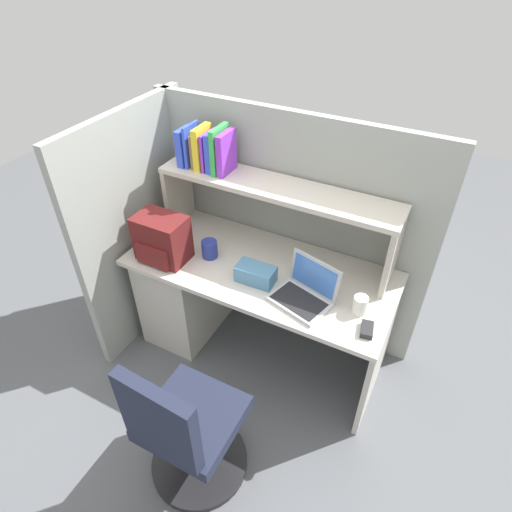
% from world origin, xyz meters
% --- Properties ---
extents(ground_plane, '(8.00, 8.00, 0.00)m').
position_xyz_m(ground_plane, '(0.00, 0.00, 0.00)').
color(ground_plane, '#595B60').
extents(desk, '(1.60, 0.70, 0.73)m').
position_xyz_m(desk, '(-0.39, 0.00, 0.40)').
color(desk, beige).
rests_on(desk, ground_plane).
extents(cubicle_partition_rear, '(1.84, 0.05, 1.55)m').
position_xyz_m(cubicle_partition_rear, '(0.00, 0.38, 0.78)').
color(cubicle_partition_rear, '#939991').
rests_on(cubicle_partition_rear, ground_plane).
extents(cubicle_partition_left, '(0.05, 1.06, 1.55)m').
position_xyz_m(cubicle_partition_left, '(-0.85, -0.05, 0.78)').
color(cubicle_partition_left, '#939991').
rests_on(cubicle_partition_left, ground_plane).
extents(overhead_hutch, '(1.44, 0.28, 0.45)m').
position_xyz_m(overhead_hutch, '(0.00, 0.20, 1.08)').
color(overhead_hutch, '#B3A99C').
rests_on(overhead_hutch, desk).
extents(reference_books_on_shelf, '(0.32, 0.18, 0.27)m').
position_xyz_m(reference_books_on_shelf, '(-0.45, 0.20, 1.30)').
color(reference_books_on_shelf, blue).
rests_on(reference_books_on_shelf, overhead_hutch).
extents(laptop, '(0.37, 0.32, 0.22)m').
position_xyz_m(laptop, '(0.34, -0.12, 0.78)').
color(laptop, '#B7BABF').
rests_on(laptop, desk).
extents(backpack, '(0.30, 0.23, 0.28)m').
position_xyz_m(backpack, '(-0.56, -0.19, 0.87)').
color(backpack, '#591919').
rests_on(backpack, desk).
extents(computer_mouse, '(0.08, 0.11, 0.03)m').
position_xyz_m(computer_mouse, '(0.70, -0.20, 0.75)').
color(computer_mouse, '#262628').
rests_on(computer_mouse, desk).
extents(paper_cup, '(0.08, 0.08, 0.11)m').
position_xyz_m(paper_cup, '(0.63, -0.09, 0.78)').
color(paper_cup, white).
rests_on(paper_cup, desk).
extents(tissue_box, '(0.22, 0.13, 0.10)m').
position_xyz_m(tissue_box, '(0.03, -0.12, 0.78)').
color(tissue_box, teal).
rests_on(tissue_box, desk).
extents(snack_canister, '(0.10, 0.10, 0.11)m').
position_xyz_m(snack_canister, '(-0.32, -0.05, 0.78)').
color(snack_canister, navy).
rests_on(snack_canister, desk).
extents(office_chair, '(0.52, 0.52, 0.93)m').
position_xyz_m(office_chair, '(0.08, -0.93, 0.39)').
color(office_chair, black).
rests_on(office_chair, ground_plane).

